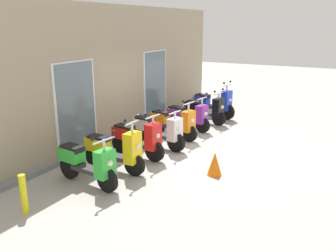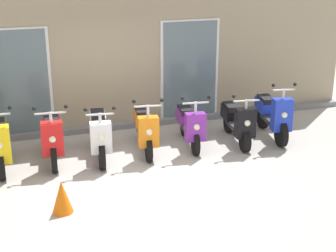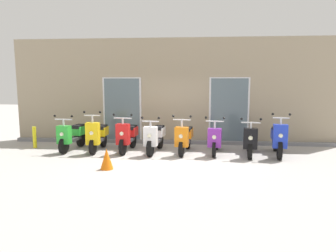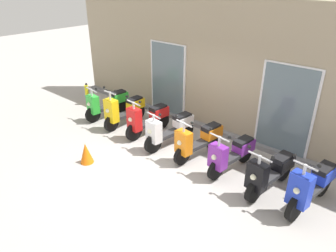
{
  "view_description": "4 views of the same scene",
  "coord_description": "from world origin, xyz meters",
  "views": [
    {
      "loc": [
        -8.16,
        -3.68,
        3.14
      ],
      "look_at": [
        -0.73,
        0.42,
        0.7
      ],
      "focal_mm": 38.31,
      "sensor_mm": 36.0,
      "label": 1
    },
    {
      "loc": [
        -2.07,
        -8.18,
        3.88
      ],
      "look_at": [
        0.75,
        0.48,
        0.6
      ],
      "focal_mm": 54.83,
      "sensor_mm": 36.0,
      "label": 2
    },
    {
      "loc": [
        0.71,
        -8.42,
        2.13
      ],
      "look_at": [
        -0.09,
        0.63,
        0.85
      ],
      "focal_mm": 33.23,
      "sensor_mm": 36.0,
      "label": 3
    },
    {
      "loc": [
        4.22,
        -4.66,
        4.13
      ],
      "look_at": [
        -0.13,
        0.34,
        0.87
      ],
      "focal_mm": 33.33,
      "sensor_mm": 36.0,
      "label": 4
    }
  ],
  "objects": [
    {
      "name": "scooter_yellow",
      "position": [
        -2.3,
        0.86,
        0.5
      ],
      "size": [
        0.54,
        1.55,
        1.3
      ],
      "color": "black",
      "rests_on": "ground_plane"
    },
    {
      "name": "scooter_purple",
      "position": [
        1.33,
        0.86,
        0.45
      ],
      "size": [
        0.6,
        1.53,
        1.17
      ],
      "color": "black",
      "rests_on": "ground_plane"
    },
    {
      "name": "storefront_facade",
      "position": [
        -0.0,
        2.49,
        1.76
      ],
      "size": [
        11.45,
        0.5,
        3.63
      ],
      "color": "gray",
      "rests_on": "ground_plane"
    },
    {
      "name": "curb_bollard",
      "position": [
        -4.51,
        1.14,
        0.35
      ],
      "size": [
        0.12,
        0.12,
        0.7
      ],
      "primitive_type": "cylinder",
      "color": "yellow",
      "rests_on": "ground_plane"
    },
    {
      "name": "scooter_blue",
      "position": [
        3.13,
        0.74,
        0.5
      ],
      "size": [
        0.58,
        1.63,
        1.3
      ],
      "color": "black",
      "rests_on": "ground_plane"
    },
    {
      "name": "ground_plane",
      "position": [
        0.0,
        0.0,
        0.0
      ],
      "size": [
        40.0,
        40.0,
        0.0
      ],
      "primitive_type": "plane",
      "color": "#A8A39E"
    },
    {
      "name": "scooter_black",
      "position": [
        2.32,
        0.73,
        0.44
      ],
      "size": [
        0.61,
        1.56,
        1.16
      ],
      "color": "black",
      "rests_on": "ground_plane"
    },
    {
      "name": "scooter_white",
      "position": [
        -0.5,
        0.83,
        0.47
      ],
      "size": [
        0.59,
        1.65,
        1.16
      ],
      "color": "black",
      "rests_on": "ground_plane"
    },
    {
      "name": "traffic_cone",
      "position": [
        -1.45,
        -1.12,
        0.26
      ],
      "size": [
        0.32,
        0.32,
        0.52
      ],
      "primitive_type": "cone",
      "color": "orange",
      "rests_on": "ground_plane"
    },
    {
      "name": "scooter_green",
      "position": [
        -3.14,
        0.92,
        0.48
      ],
      "size": [
        0.62,
        1.58,
        1.17
      ],
      "color": "black",
      "rests_on": "ground_plane"
    },
    {
      "name": "scooter_red",
      "position": [
        -1.36,
        0.89,
        0.49
      ],
      "size": [
        0.61,
        1.54,
        1.23
      ],
      "color": "black",
      "rests_on": "ground_plane"
    },
    {
      "name": "scooter_orange",
      "position": [
        0.4,
        0.86,
        0.47
      ],
      "size": [
        0.61,
        1.58,
        1.21
      ],
      "color": "black",
      "rests_on": "ground_plane"
    }
  ]
}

